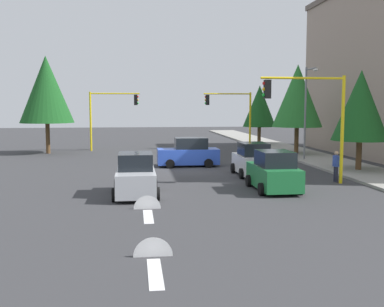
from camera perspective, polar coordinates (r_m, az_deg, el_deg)
name	(u,v)px	position (r m, az deg, el deg)	size (l,w,h in m)	color
ground_plane	(189,170)	(30.02, -0.33, -2.07)	(120.00, 120.00, 0.00)	#353538
sidewalk_kerb	(315,158)	(37.46, 14.91, -0.55)	(80.00, 4.00, 0.15)	gray
lane_arrow_near	(148,212)	(18.49, -5.46, -7.13)	(2.40, 1.10, 1.10)	silver
lane_arrow_mid	(154,263)	(12.72, -4.71, -13.22)	(2.40, 1.10, 1.10)	silver
traffic_signal_near_left	(311,108)	(25.25, 14.34, 5.48)	(0.36, 4.59, 5.74)	yellow
traffic_signal_far_left	(231,109)	(44.47, 4.84, 5.48)	(0.36, 4.59, 5.41)	yellow
traffic_signal_far_right	(111,109)	(43.58, -9.94, 5.40)	(0.36, 4.59, 5.40)	yellow
street_lamp_curbside	(307,103)	(35.47, 13.98, 6.03)	(2.15, 0.28, 7.00)	slate
tree_opposite_side	(46,89)	(42.23, -17.44, 7.50)	(4.60, 4.60, 8.42)	brown
tree_roadside_near	(361,106)	(30.86, 19.98, 5.55)	(3.50, 3.50, 6.36)	brown
tree_roadside_mid	(297,96)	(39.87, 12.82, 6.91)	(4.14, 4.14, 7.56)	brown
tree_roadside_far	(260,106)	(49.26, 8.29, 5.77)	(3.45, 3.45, 6.26)	brown
car_blue	(189,153)	(31.90, -0.42, 0.03)	(2.09, 4.18, 1.98)	blue
car_white	(253,161)	(27.91, 7.46, -0.87)	(3.73, 2.07, 1.98)	white
car_silver	(136,176)	(21.69, -6.93, -2.80)	(3.99, 2.08, 1.98)	#B2B5BA
car_green	(274,172)	(23.14, 10.00, -2.31)	(3.93, 2.09, 1.98)	#1E7238
pedestrian_crossing	(336,165)	(26.52, 17.26, -1.41)	(0.40, 0.24, 1.70)	#262638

